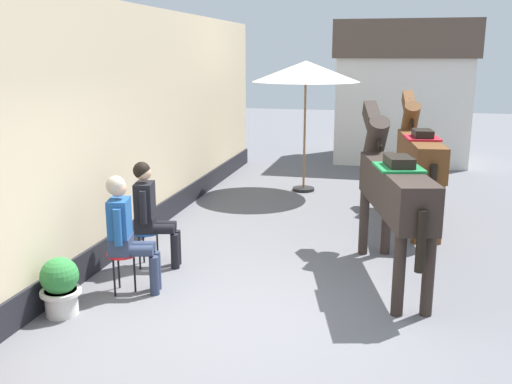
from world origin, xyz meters
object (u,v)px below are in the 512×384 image
object	(u,v)px
seated_visitor_far	(150,209)
cafe_parasol	(306,72)
seated_visitor_near	(126,228)
flower_planter_far	(60,285)
saddled_horse_near	(393,186)
saddled_horse_far	(419,153)

from	to	relation	value
seated_visitor_far	cafe_parasol	bearing A→B (deg)	74.78
seated_visitor_near	flower_planter_far	xyz separation A→B (m)	(-0.43, -0.72, -0.44)
saddled_horse_near	flower_planter_far	distance (m)	3.96
seated_visitor_far	saddled_horse_far	world-z (taller)	saddled_horse_far
seated_visitor_far	flower_planter_far	world-z (taller)	seated_visitor_far
seated_visitor_near	seated_visitor_far	size ratio (longest dim) A/B	1.00
saddled_horse_near	saddled_horse_far	distance (m)	2.57
seated_visitor_far	saddled_horse_far	bearing A→B (deg)	40.23
seated_visitor_near	cafe_parasol	world-z (taller)	cafe_parasol
flower_planter_far	seated_visitor_near	bearing A→B (deg)	59.42
saddled_horse_far	cafe_parasol	xyz separation A→B (m)	(-2.13, 1.81, 1.20)
seated_visitor_near	seated_visitor_far	bearing A→B (deg)	94.82
seated_visitor_far	saddled_horse_far	size ratio (longest dim) A/B	0.46
saddled_horse_far	seated_visitor_near	bearing A→B (deg)	-131.77
saddled_horse_near	seated_visitor_far	bearing A→B (deg)	-173.51
saddled_horse_near	saddled_horse_far	world-z (taller)	same
flower_planter_far	seated_visitor_far	bearing A→B (deg)	77.29
cafe_parasol	seated_visitor_near	bearing A→B (deg)	-102.26
seated_visitor_near	saddled_horse_far	world-z (taller)	saddled_horse_far
flower_planter_far	saddled_horse_far	bearing A→B (deg)	49.83
seated_visitor_near	seated_visitor_far	xyz separation A→B (m)	(-0.07, 0.85, 0.00)
seated_visitor_near	cafe_parasol	bearing A→B (deg)	77.74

